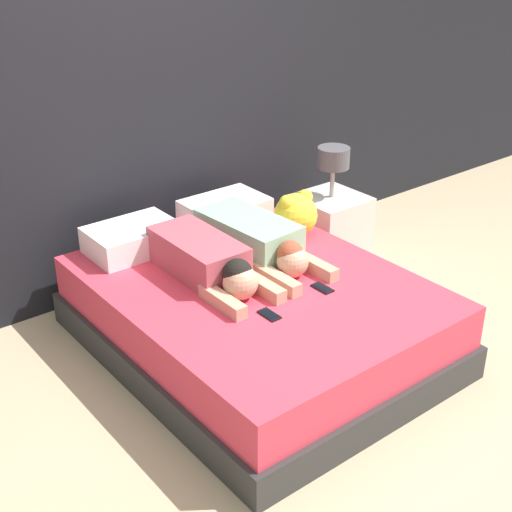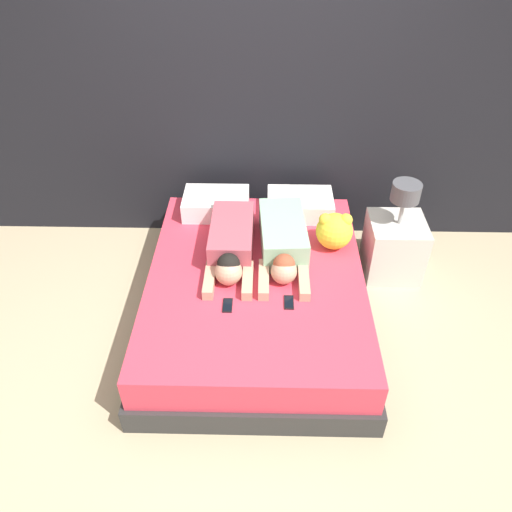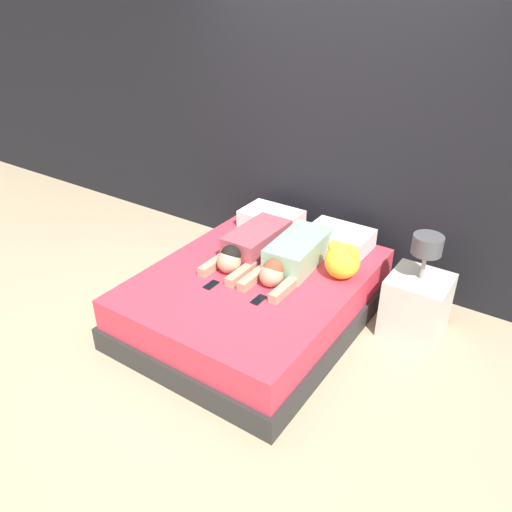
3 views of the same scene
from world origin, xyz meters
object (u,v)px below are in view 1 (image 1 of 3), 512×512
object	(u,v)px
pillow_head_right	(225,211)
plush_toy	(296,214)
pillow_head_left	(133,238)
nightstand	(330,224)
bed	(256,315)
person_right	(258,241)
cell_phone_left	(269,315)
cell_phone_right	(322,288)
person_left	(209,262)

from	to	relation	value
pillow_head_right	plush_toy	distance (m)	0.49
pillow_head_left	nightstand	world-z (taller)	nightstand
bed	plush_toy	distance (m)	0.74
person_right	cell_phone_left	bearing A→B (deg)	-123.46
cell_phone_right	plush_toy	bearing A→B (deg)	60.77
cell_phone_right	plush_toy	distance (m)	0.71
bed	plush_toy	world-z (taller)	plush_toy
bed	nightstand	world-z (taller)	nightstand
cell_phone_left	person_right	bearing A→B (deg)	56.54
person_left	nightstand	bearing A→B (deg)	15.98
person_left	pillow_head_right	bearing A→B (deg)	47.27
pillow_head_left	person_left	size ratio (longest dim) A/B	0.59
bed	pillow_head_left	world-z (taller)	pillow_head_left
pillow_head_left	cell_phone_left	size ratio (longest dim) A/B	4.12
bed	person_right	distance (m)	0.44
person_left	person_right	xyz separation A→B (m)	(0.37, 0.04, 0.00)
cell_phone_right	person_left	bearing A→B (deg)	130.05
cell_phone_left	pillow_head_right	bearing A→B (deg)	64.51
person_left	pillow_head_left	bearing A→B (deg)	105.38
person_left	cell_phone_right	world-z (taller)	person_left
cell_phone_right	plush_toy	world-z (taller)	plush_toy
person_right	cell_phone_right	distance (m)	0.53
cell_phone_left	plush_toy	xyz separation A→B (m)	(0.74, 0.65, 0.14)
bed	pillow_head_left	bearing A→B (deg)	114.27
pillow_head_left	person_left	world-z (taller)	person_left
cell_phone_right	nightstand	xyz separation A→B (m)	(0.87, 0.84, -0.16)
nightstand	cell_phone_right	bearing A→B (deg)	-136.01
pillow_head_right	person_left	world-z (taller)	person_left
nightstand	plush_toy	bearing A→B (deg)	-156.44
bed	nightstand	xyz separation A→B (m)	(1.09, 0.55, 0.06)
plush_toy	nightstand	size ratio (longest dim) A/B	0.34
bed	pillow_head_left	distance (m)	0.87
person_left	nightstand	distance (m)	1.35
pillow_head_right	plush_toy	xyz separation A→B (m)	(0.23, -0.43, 0.06)
pillow_head_right	person_left	distance (m)	0.76
pillow_head_right	plush_toy	size ratio (longest dim) A/B	1.84
person_left	nightstand	xyz separation A→B (m)	(1.27, 0.36, -0.26)
cell_phone_left	plush_toy	size ratio (longest dim) A/B	0.45
bed	cell_phone_left	distance (m)	0.43
bed	cell_phone_right	distance (m)	0.43
person_left	plush_toy	world-z (taller)	plush_toy
pillow_head_right	nightstand	distance (m)	0.81
pillow_head_right	cell_phone_left	size ratio (longest dim) A/B	4.12
bed	cell_phone_right	xyz separation A→B (m)	(0.22, -0.29, 0.22)
pillow_head_left	bed	bearing A→B (deg)	-65.73
person_right	cell_phone_right	world-z (taller)	person_right
nightstand	bed	bearing A→B (deg)	-153.31
person_right	plush_toy	distance (m)	0.39
bed	pillow_head_left	size ratio (longest dim) A/B	3.81
cell_phone_right	nightstand	world-z (taller)	nightstand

